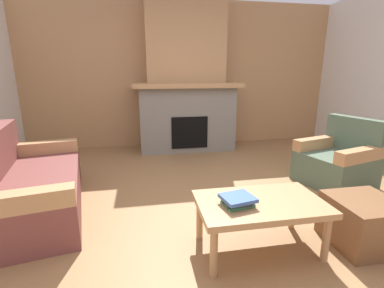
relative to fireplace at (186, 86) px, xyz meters
name	(u,v)px	position (x,y,z in m)	size (l,w,h in m)	color
ground	(227,215)	(0.00, -2.62, -1.16)	(9.00, 9.00, 0.00)	olive
wall_back_wood_panel	(183,75)	(0.00, 0.38, 0.19)	(6.00, 0.12, 2.70)	tan
fireplace	(186,86)	(0.00, 0.00, 0.00)	(1.90, 0.82, 2.70)	gray
couch	(29,186)	(-1.99, -2.17, -0.88)	(1.17, 1.93, 0.85)	brown
armchair	(338,162)	(1.65, -2.06, -0.87)	(0.93, 0.93, 0.85)	#4C604C
coffee_table	(260,207)	(0.08, -3.19, -0.79)	(1.00, 0.60, 0.43)	tan
ottoman	(363,222)	(0.97, -3.28, -0.96)	(0.52, 0.52, 0.40)	brown
book_stack_near_edge	(237,200)	(-0.13, -3.22, -0.69)	(0.27, 0.25, 0.07)	#3D7F4C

